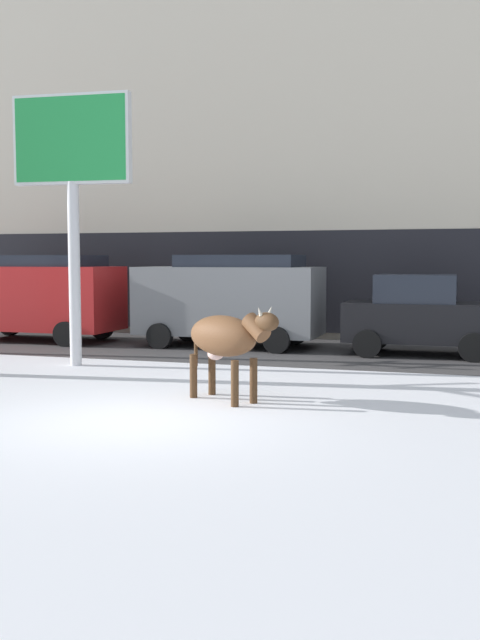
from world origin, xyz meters
TOP-DOWN VIEW (x-y plane):
  - ground_plane at (0.00, 0.00)m, footprint 120.00×120.00m
  - road_strip at (0.00, 8.16)m, footprint 60.00×5.60m
  - building_facade at (0.00, 13.75)m, footprint 44.00×6.10m
  - cow_brown at (0.74, 1.63)m, footprint 1.85×1.31m
  - billboard at (-3.47, 4.35)m, footprint 2.53×0.42m
  - car_red_van at (-6.85, 8.14)m, footprint 4.61×2.14m
  - car_grey_van at (-1.40, 8.41)m, footprint 4.61×2.14m
  - car_black_hatchback at (3.31, 8.15)m, footprint 3.51×1.93m
  - pedestrian_near_billboard at (0.05, 11.53)m, footprint 0.36×0.24m

SIDE VIEW (x-z plane):
  - ground_plane at x=0.00m, z-range 0.00..0.00m
  - road_strip at x=0.00m, z-range 0.00..0.01m
  - pedestrian_near_billboard at x=0.05m, z-range 0.01..1.74m
  - car_black_hatchback at x=3.31m, z-range 0.00..1.86m
  - cow_brown at x=0.74m, z-range 0.22..1.76m
  - car_red_van at x=-6.85m, z-range 0.08..2.40m
  - car_grey_van at x=-1.40m, z-range 0.08..2.40m
  - billboard at x=-3.47m, z-range 1.53..7.09m
  - building_facade at x=0.00m, z-range -0.02..12.98m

